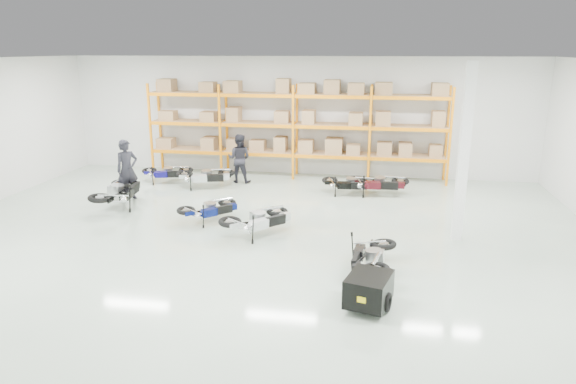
% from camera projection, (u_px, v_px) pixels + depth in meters
% --- Properties ---
extents(room, '(18.00, 18.00, 18.00)m').
position_uv_depth(room, '(255.00, 151.00, 13.10)').
color(room, '#AABEAB').
rests_on(room, ground).
extents(pallet_rack, '(11.28, 0.98, 3.62)m').
position_uv_depth(pallet_rack, '(295.00, 118.00, 19.22)').
color(pallet_rack, orange).
rests_on(pallet_rack, ground).
extents(structural_column, '(0.25, 0.25, 4.50)m').
position_uv_depth(structural_column, '(464.00, 154.00, 12.72)').
color(structural_column, white).
rests_on(structural_column, ground).
extents(moto_blue_centre, '(1.65, 1.67, 1.02)m').
position_uv_depth(moto_blue_centre, '(210.00, 205.00, 14.55)').
color(moto_blue_centre, '#081255').
rests_on(moto_blue_centre, ground).
extents(moto_silver_left, '(1.88, 1.90, 1.16)m').
position_uv_depth(moto_silver_left, '(259.00, 215.00, 13.47)').
color(moto_silver_left, silver).
rests_on(moto_silver_left, ground).
extents(moto_black_far_left, '(1.18, 2.10, 1.31)m').
position_uv_depth(moto_black_far_left, '(119.00, 187.00, 15.89)').
color(moto_black_far_left, black).
rests_on(moto_black_far_left, ground).
extents(moto_touring_right, '(1.04, 1.80, 1.11)m').
position_uv_depth(moto_touring_right, '(371.00, 251.00, 11.14)').
color(moto_touring_right, black).
rests_on(moto_touring_right, ground).
extents(trailer, '(0.96, 1.64, 0.66)m').
position_uv_depth(trailer, '(369.00, 289.00, 9.66)').
color(trailer, black).
rests_on(trailer, ground).
extents(moto_back_a, '(1.75, 1.15, 1.04)m').
position_uv_depth(moto_back_a, '(167.00, 169.00, 18.83)').
color(moto_back_a, '#100B66').
rests_on(moto_back_a, ground).
extents(moto_back_b, '(1.96, 1.36, 1.15)m').
position_uv_depth(moto_back_b, '(205.00, 172.00, 18.14)').
color(moto_back_b, '#B9BEC4').
rests_on(moto_back_b, ground).
extents(moto_back_c, '(1.65, 0.85, 1.05)m').
position_uv_depth(moto_back_c, '(350.00, 180.00, 17.29)').
color(moto_back_c, black).
rests_on(moto_back_c, ground).
extents(moto_back_d, '(1.79, 0.93, 1.15)m').
position_uv_depth(moto_back_d, '(379.00, 179.00, 17.20)').
color(moto_back_d, '#410D14').
rests_on(moto_back_d, ground).
extents(person_left, '(0.83, 0.85, 1.96)m').
position_uv_depth(person_left, '(127.00, 170.00, 16.61)').
color(person_left, black).
rests_on(person_left, ground).
extents(person_back, '(0.88, 0.70, 1.79)m').
position_uv_depth(person_back, '(239.00, 158.00, 18.75)').
color(person_back, black).
rests_on(person_back, ground).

